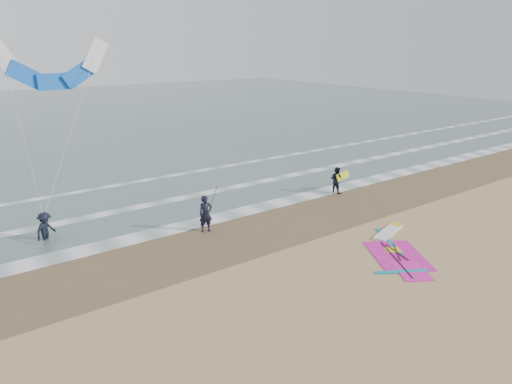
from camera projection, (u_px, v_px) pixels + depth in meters
ground at (372, 273)px, 17.06m from camera, size 120.00×120.00×0.00m
sea_water at (57, 117)px, 54.13m from camera, size 120.00×80.00×0.02m
wet_sand_band at (274, 224)px, 21.69m from camera, size 120.00×5.00×0.01m
foam_waterline at (225, 199)px, 25.12m from camera, size 120.00×9.15×0.02m
windsurf_rig at (396, 249)px, 18.99m from camera, size 4.76×4.51×0.11m
person_standing at (206, 214)px, 20.58m from camera, size 0.68×0.50×1.71m
person_walking at (336, 180)px, 26.06m from camera, size 0.72×0.85×1.53m
person_wading at (45, 223)px, 19.67m from camera, size 1.20×1.11×1.63m
held_pole at (211, 204)px, 20.62m from camera, size 0.17×0.86×1.82m
carried_kiteboard at (343, 176)px, 26.14m from camera, size 1.30×0.51×0.39m
surf_kite at (53, 69)px, 22.68m from camera, size 5.87×4.97×7.51m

